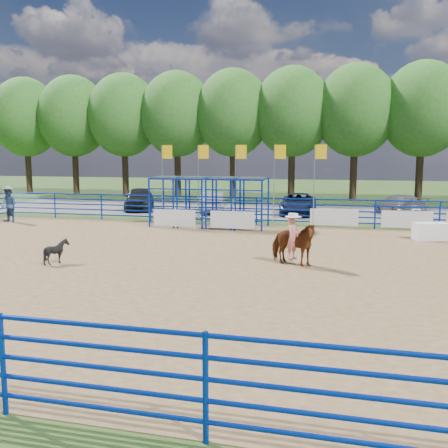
{
  "coord_description": "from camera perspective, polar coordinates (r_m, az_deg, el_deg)",
  "views": [
    {
      "loc": [
        4.69,
        -15.77,
        3.71
      ],
      "look_at": [
        0.48,
        1.0,
        1.3
      ],
      "focal_mm": 40.0,
      "sensor_mm": 36.0,
      "label": 1
    }
  ],
  "objects": [
    {
      "name": "chute_assembly",
      "position": [
        25.6,
        -0.9,
        2.44
      ],
      "size": [
        19.32,
        2.41,
        4.2
      ],
      "color": "#0729A9",
      "rests_on": "ground"
    },
    {
      "name": "perimeter_fence",
      "position": [
        16.72,
        -2.44,
        -2.27
      ],
      "size": [
        30.1,
        20.1,
        1.5
      ],
      "color": "#0729A9",
      "rests_on": "ground"
    },
    {
      "name": "treeline",
      "position": [
        42.21,
        7.85,
        13.06
      ],
      "size": [
        56.4,
        6.4,
        11.24
      ],
      "color": "#3F2B19",
      "rests_on": "ground"
    },
    {
      "name": "car_d",
      "position": [
        32.3,
        19.39,
        2.06
      ],
      "size": [
        3.15,
        4.83,
        1.3
      ],
      "primitive_type": "imported",
      "rotation": [
        0.0,
        0.0,
        3.46
      ],
      "color": "slate",
      "rests_on": "gravel_strip"
    },
    {
      "name": "car_a",
      "position": [
        34.19,
        -9.64,
        2.9
      ],
      "size": [
        3.19,
        4.84,
        1.53
      ],
      "primitive_type": "imported",
      "rotation": [
        0.0,
        0.0,
        0.34
      ],
      "color": "black",
      "rests_on": "gravel_strip"
    },
    {
      "name": "gravel_strip",
      "position": [
        33.31,
        5.9,
        1.5
      ],
      "size": [
        40.0,
        10.0,
        0.01
      ],
      "primitive_type": "cube",
      "color": "slate",
      "rests_on": "ground"
    },
    {
      "name": "car_c",
      "position": [
        31.47,
        8.5,
        2.29
      ],
      "size": [
        2.51,
        4.87,
        1.31
      ],
      "primitive_type": "imported",
      "rotation": [
        0.0,
        0.0,
        0.07
      ],
      "color": "black",
      "rests_on": "gravel_strip"
    },
    {
      "name": "calf",
      "position": [
        17.93,
        -18.59,
        -2.99
      ],
      "size": [
        0.95,
        0.9,
        0.84
      ],
      "primitive_type": "imported",
      "rotation": [
        0.0,
        0.0,
        1.92
      ],
      "color": "black",
      "rests_on": "arena_dirt"
    },
    {
      "name": "arena_dirt",
      "position": [
        16.87,
        -2.43,
        -4.74
      ],
      "size": [
        30.0,
        20.0,
        0.02
      ],
      "primitive_type": "cube",
      "color": "#95744A",
      "rests_on": "ground"
    },
    {
      "name": "ground",
      "position": [
        16.87,
        -2.43,
        -4.78
      ],
      "size": [
        120.0,
        120.0,
        0.0
      ],
      "primitive_type": "plane",
      "color": "#3A5622",
      "rests_on": "ground"
    },
    {
      "name": "car_b",
      "position": [
        32.1,
        -1.29,
        2.51
      ],
      "size": [
        2.23,
        4.25,
        1.33
      ],
      "primitive_type": "imported",
      "rotation": [
        0.0,
        0.0,
        3.35
      ],
      "color": "gray",
      "rests_on": "gravel_strip"
    },
    {
      "name": "announcer_table",
      "position": [
        23.46,
        22.54,
        -0.79
      ],
      "size": [
        1.56,
        1.11,
        0.76
      ],
      "primitive_type": "cube",
      "rotation": [
        0.0,
        0.0,
        0.35
      ],
      "color": "white",
      "rests_on": "arena_dirt"
    },
    {
      "name": "spectator_cowboy",
      "position": [
        29.79,
        -23.38,
        2.04
      ],
      "size": [
        1.04,
        0.88,
        1.94
      ],
      "color": "navy",
      "rests_on": "arena_dirt"
    },
    {
      "name": "horse_and_rider",
      "position": [
        16.81,
        7.86,
        -1.79
      ],
      "size": [
        1.92,
        1.38,
        2.49
      ],
      "color": "brown",
      "rests_on": "arena_dirt"
    }
  ]
}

